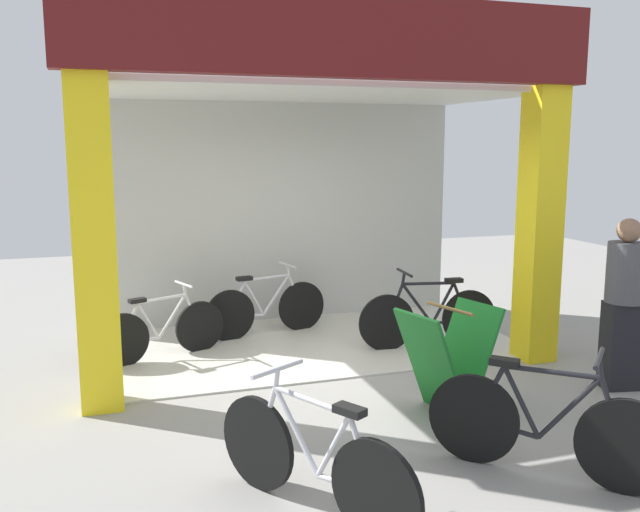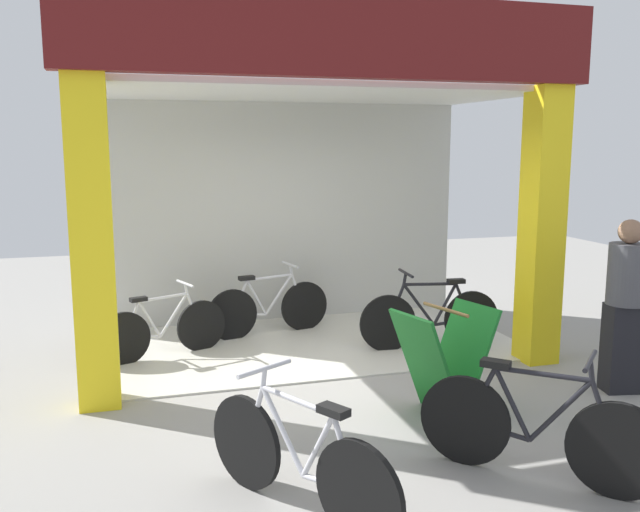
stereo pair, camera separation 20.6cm
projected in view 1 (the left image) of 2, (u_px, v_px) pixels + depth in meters
The scene contains 9 objects.
ground_plane at pixel (340, 380), 6.73m from camera, with size 17.67×17.67×0.00m, color gray.
shop_facade at pixel (302, 177), 7.64m from camera, with size 5.04×2.84×3.64m.
bicycle_inside_0 at pixel (266, 308), 8.24m from camera, with size 1.55×0.45×0.87m.
bicycle_inside_1 at pixel (429, 317), 7.75m from camera, with size 1.65×0.45×0.91m.
bicycle_inside_2 at pixel (162, 330), 7.33m from camera, with size 1.41×0.55×0.81m.
bicycle_parked_0 at pixel (313, 460), 4.24m from camera, with size 0.87×1.44×0.90m.
bicycle_parked_1 at pixel (546, 426), 4.72m from camera, with size 1.22×1.23×0.93m.
sandwich_board_sign at pixel (448, 360), 5.87m from camera, with size 0.91×0.74×0.95m.
pedestrian_1 at pixel (626, 301), 6.39m from camera, with size 0.66×0.42×1.64m.
Camera 1 is at (-2.19, -6.06, 2.32)m, focal length 38.11 mm.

